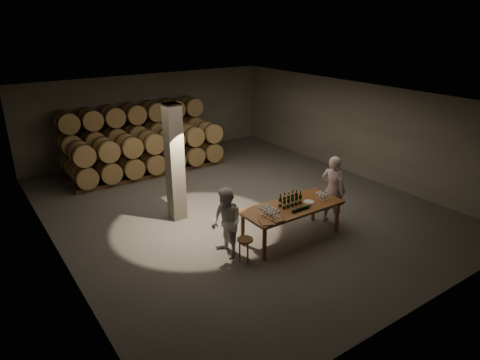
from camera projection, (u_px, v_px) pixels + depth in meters
room at (175, 163)px, 11.36m from camera, size 12.00×12.00×12.00m
tasting_table at (292, 210)px, 10.54m from camera, size 2.60×1.10×0.90m
barrel_stack_back at (135, 133)px, 15.78m from camera, size 5.48×0.95×2.31m
barrel_stack_front at (151, 152)px, 14.85m from camera, size 5.48×0.95×1.57m
bottle_cluster at (290, 200)px, 10.51m from camera, size 0.60×0.23×0.33m
lying_bottles at (301, 209)px, 10.24m from camera, size 0.62×0.08×0.08m
glass_cluster_left at (269, 210)px, 9.99m from camera, size 0.30×0.52×0.17m
glass_cluster_right at (322, 194)px, 10.85m from camera, size 0.19×0.30×0.17m
plate at (309, 202)px, 10.70m from camera, size 0.28×0.28×0.02m
notebook_near at (278, 220)px, 9.72m from camera, size 0.24×0.20×0.03m
notebook_corner at (266, 223)px, 9.62m from camera, size 0.33×0.37×0.03m
pen at (283, 219)px, 9.80m from camera, size 0.13×0.01×0.01m
stool at (245, 243)px, 9.59m from camera, size 0.36×0.36×0.60m
person_man at (333, 190)px, 11.35m from camera, size 0.64×0.79×1.88m
person_woman at (226, 223)px, 9.77m from camera, size 0.65×0.83×1.68m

